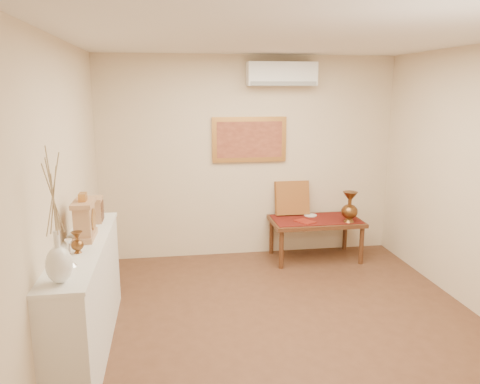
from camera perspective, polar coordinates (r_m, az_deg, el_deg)
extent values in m
plane|color=brown|center=(4.67, 5.98, -16.62)|extent=(4.50, 4.50, 0.00)
plane|color=silver|center=(4.10, 6.88, 18.49)|extent=(4.50, 4.50, 0.00)
cube|color=beige|center=(6.34, 1.10, 4.20)|extent=(4.00, 0.02, 2.70)
cube|color=beige|center=(2.20, 22.22, -13.08)|extent=(4.00, 0.02, 2.70)
cube|color=beige|center=(4.14, -21.39, -1.15)|extent=(0.02, 4.50, 2.70)
cube|color=#5E150F|center=(6.36, 9.22, -3.28)|extent=(1.14, 0.59, 0.01)
cylinder|color=silver|center=(6.50, 8.58, -2.82)|extent=(0.17, 0.17, 0.01)
cube|color=maroon|center=(6.19, 7.93, -3.58)|extent=(0.28, 0.31, 0.01)
cube|color=maroon|center=(6.49, 6.36, -0.71)|extent=(0.47, 0.19, 0.48)
cube|color=white|center=(4.39, -18.18, -12.26)|extent=(0.35, 2.00, 0.95)
cube|color=white|center=(4.21, -18.64, -6.18)|extent=(0.37, 2.02, 0.03)
cube|color=tan|center=(4.33, -18.30, -5.10)|extent=(0.16, 0.36, 0.05)
cube|color=tan|center=(4.29, -18.44, -3.18)|extent=(0.14, 0.30, 0.25)
cylinder|color=beige|center=(4.27, -17.45, -3.16)|extent=(0.01, 0.17, 0.17)
cylinder|color=#B57B3A|center=(4.27, -17.38, -3.16)|extent=(0.01, 0.19, 0.19)
cube|color=tan|center=(4.25, -18.57, -1.30)|extent=(0.17, 0.34, 0.04)
cube|color=#B57B3A|center=(4.24, -18.63, -0.58)|extent=(0.06, 0.11, 0.07)
cube|color=tan|center=(4.81, -17.33, -2.22)|extent=(0.15, 0.20, 0.22)
cube|color=#512B18|center=(4.81, -16.38, -2.77)|extent=(0.01, 0.17, 0.09)
cube|color=#512B18|center=(4.79, -16.45, -1.62)|extent=(0.01, 0.17, 0.09)
cube|color=tan|center=(4.78, -17.42, -0.81)|extent=(0.16, 0.21, 0.02)
cube|color=#512B18|center=(6.37, 9.21, -3.53)|extent=(1.20, 0.70, 0.05)
cylinder|color=#512B18|center=(6.04, 5.06, -7.04)|extent=(0.06, 0.06, 0.50)
cylinder|color=#512B18|center=(6.38, 14.58, -6.34)|extent=(0.06, 0.06, 0.50)
cylinder|color=#512B18|center=(6.58, 3.85, -5.38)|extent=(0.06, 0.06, 0.50)
cylinder|color=#512B18|center=(6.89, 12.68, -4.84)|extent=(0.06, 0.06, 0.50)
cube|color=#B57B3A|center=(6.29, 1.15, 6.42)|extent=(1.00, 0.05, 0.60)
cube|color=#A8553A|center=(6.26, 1.19, 6.39)|extent=(0.88, 0.01, 0.48)
cube|color=white|center=(6.24, 5.09, 14.14)|extent=(0.90, 0.24, 0.30)
cube|color=gray|center=(6.12, 5.34, 13.05)|extent=(0.86, 0.02, 0.05)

